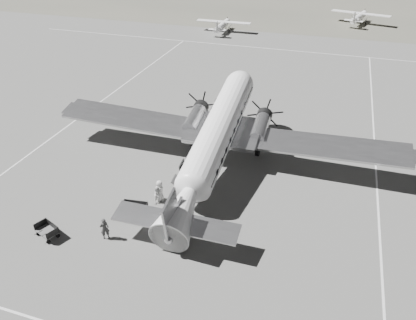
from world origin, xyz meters
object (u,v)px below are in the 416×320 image
(light_plane_left, at_px, (223,26))
(ramp_agent, at_px, (158,195))
(baggage_cart_far, at_px, (47,231))
(passenger, at_px, (160,191))
(ground_crew, at_px, (105,229))
(dc3_airliner, at_px, (216,140))
(light_plane_right, at_px, (359,18))
(baggage_cart_near, at_px, (134,211))

(light_plane_left, relative_size, ramp_agent, 6.75)
(baggage_cart_far, xyz_separation_m, passenger, (5.66, 6.09, 0.42))
(ground_crew, height_order, passenger, passenger)
(ground_crew, relative_size, ramp_agent, 1.11)
(passenger, bearing_deg, ramp_agent, 161.41)
(dc3_airliner, height_order, light_plane_right, dc3_airliner)
(dc3_airliner, xyz_separation_m, ramp_agent, (-2.76, -5.62, -2.22))
(light_plane_right, bearing_deg, dc3_airliner, -86.62)
(baggage_cart_near, bearing_deg, light_plane_right, 70.14)
(ramp_agent, xyz_separation_m, passenger, (-0.00, 0.35, 0.13))
(baggage_cart_near, height_order, passenger, passenger)
(dc3_airliner, relative_size, light_plane_right, 2.76)
(ground_crew, bearing_deg, light_plane_right, -144.86)
(baggage_cart_near, height_order, ramp_agent, ramp_agent)
(baggage_cart_near, bearing_deg, ground_crew, -115.00)
(baggage_cart_near, bearing_deg, ramp_agent, 57.62)
(ground_crew, distance_m, ramp_agent, 5.02)
(baggage_cart_far, xyz_separation_m, ground_crew, (3.84, 1.07, 0.36))
(baggage_cart_far, bearing_deg, baggage_cart_near, 59.77)
(light_plane_right, height_order, baggage_cart_far, light_plane_right)
(light_plane_right, bearing_deg, passenger, -88.12)
(light_plane_left, relative_size, passenger, 5.73)
(ground_crew, bearing_deg, dc3_airliner, -155.85)
(ground_crew, bearing_deg, baggage_cart_far, -26.29)
(light_plane_left, bearing_deg, baggage_cart_far, -86.74)
(light_plane_left, xyz_separation_m, baggage_cart_near, (8.44, -52.18, -0.50))
(passenger, bearing_deg, ground_crew, 140.85)
(dc3_airliner, relative_size, ground_crew, 18.90)
(dc3_airliner, bearing_deg, passenger, -118.29)
(ramp_agent, bearing_deg, dc3_airliner, 4.61)
(baggage_cart_near, bearing_deg, light_plane_left, 92.16)
(light_plane_right, xyz_separation_m, baggage_cart_near, (-15.06, -66.11, -0.63))
(light_plane_right, relative_size, passenger, 6.43)
(light_plane_left, xyz_separation_m, ramp_agent, (9.42, -50.11, -0.30))
(baggage_cart_near, bearing_deg, baggage_cart_far, -148.93)
(baggage_cart_far, bearing_deg, light_plane_left, 115.52)
(baggage_cart_near, distance_m, ramp_agent, 2.30)
(dc3_airliner, xyz_separation_m, ground_crew, (-4.59, -10.30, -2.14))
(light_plane_left, distance_m, light_plane_right, 27.32)
(baggage_cart_far, bearing_deg, ramp_agent, 67.06)
(light_plane_left, distance_m, ramp_agent, 50.99)
(dc3_airliner, distance_m, passenger, 6.31)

